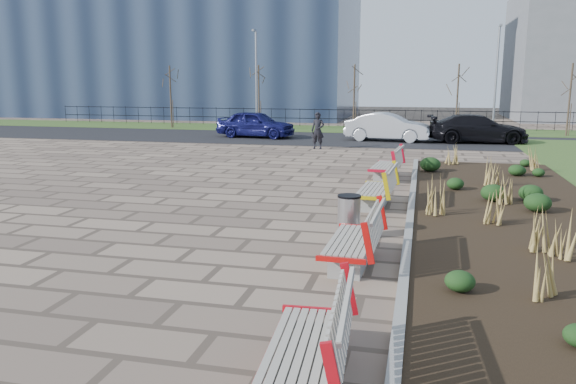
% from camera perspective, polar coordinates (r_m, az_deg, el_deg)
% --- Properties ---
extents(ground, '(120.00, 120.00, 0.00)m').
position_cam_1_polar(ground, '(9.39, -13.42, -8.50)').
color(ground, '#846E5A').
rests_on(ground, ground).
extents(planting_bed, '(4.50, 18.00, 0.10)m').
position_cam_1_polar(planting_bed, '(13.39, 22.35, -2.86)').
color(planting_bed, black).
rests_on(planting_bed, ground).
extents(planting_curb, '(0.16, 18.00, 0.15)m').
position_cam_1_polar(planting_curb, '(13.21, 12.33, -2.33)').
color(planting_curb, gray).
rests_on(planting_curb, ground).
extents(grass_verge_far, '(80.00, 5.00, 0.04)m').
position_cam_1_polar(grass_verge_far, '(36.22, 6.93, 6.32)').
color(grass_verge_far, '#33511E').
rests_on(grass_verge_far, ground).
extents(road, '(80.00, 7.00, 0.02)m').
position_cam_1_polar(road, '(30.29, 5.62, 5.36)').
color(road, black).
rests_on(road, ground).
extents(bench_a, '(1.03, 2.15, 1.00)m').
position_cam_1_polar(bench_a, '(5.92, 1.46, -15.09)').
color(bench_a, red).
rests_on(bench_a, ground).
extents(bench_b, '(0.97, 2.13, 1.00)m').
position_cam_1_polar(bench_b, '(9.65, 6.45, -4.59)').
color(bench_b, red).
rests_on(bench_b, ground).
extents(bench_c, '(1.02, 2.15, 1.00)m').
position_cam_1_polar(bench_c, '(14.22, 8.80, 0.52)').
color(bench_c, '#D4B60B').
rests_on(bench_c, ground).
extents(bench_d, '(1.07, 2.17, 1.00)m').
position_cam_1_polar(bench_d, '(18.23, 9.87, 2.85)').
color(bench_d, red).
rests_on(bench_d, ground).
extents(litter_bin, '(0.46, 0.46, 0.86)m').
position_cam_1_polar(litter_bin, '(11.32, 6.20, -2.56)').
color(litter_bin, '#B2B2B7').
rests_on(litter_bin, ground).
extents(pedestrian, '(0.65, 0.46, 1.69)m').
position_cam_1_polar(pedestrian, '(25.94, 3.04, 6.25)').
color(pedestrian, black).
rests_on(pedestrian, ground).
extents(car_blue, '(4.46, 2.23, 1.46)m').
position_cam_1_polar(car_blue, '(31.05, -3.29, 6.91)').
color(car_blue, '#131455').
rests_on(car_blue, road).
extents(car_silver, '(4.50, 1.99, 1.44)m').
position_cam_1_polar(car_silver, '(29.64, 10.12, 6.52)').
color(car_silver, '#B7BAC0').
rests_on(car_silver, road).
extents(car_black, '(5.04, 2.47, 1.41)m').
position_cam_1_polar(car_black, '(29.90, 18.70, 6.12)').
color(car_black, black).
rests_on(car_black, road).
extents(tree_a, '(1.40, 1.40, 4.00)m').
position_cam_1_polar(tree_a, '(37.95, -11.83, 9.44)').
color(tree_a, '#4C3D2D').
rests_on(tree_a, grass_verge_far).
extents(tree_b, '(1.40, 1.40, 4.00)m').
position_cam_1_polar(tree_b, '(35.82, -2.98, 9.57)').
color(tree_b, '#4C3D2D').
rests_on(tree_b, grass_verge_far).
extents(tree_c, '(1.40, 1.40, 4.00)m').
position_cam_1_polar(tree_c, '(34.61, 6.72, 9.44)').
color(tree_c, '#4C3D2D').
rests_on(tree_c, grass_verge_far).
extents(tree_d, '(1.40, 1.40, 4.00)m').
position_cam_1_polar(tree_d, '(34.42, 16.82, 9.03)').
color(tree_d, '#4C3D2D').
rests_on(tree_d, grass_verge_far).
extents(tree_e, '(1.40, 1.40, 4.00)m').
position_cam_1_polar(tree_e, '(35.26, 26.69, 8.36)').
color(tree_e, '#4C3D2D').
rests_on(tree_e, grass_verge_far).
extents(lamp_west, '(0.24, 0.60, 6.00)m').
position_cam_1_polar(lamp_west, '(35.32, -3.23, 11.16)').
color(lamp_west, gray).
rests_on(lamp_west, grass_verge_far).
extents(lamp_east, '(0.24, 0.60, 6.00)m').
position_cam_1_polar(lamp_east, '(34.07, 20.37, 10.48)').
color(lamp_east, gray).
rests_on(lamp_east, grass_verge_far).
extents(railing_fence, '(44.00, 0.10, 1.20)m').
position_cam_1_polar(railing_fence, '(37.65, 7.22, 7.44)').
color(railing_fence, black).
rests_on(railing_fence, grass_verge_far).
extents(building_glass, '(40.00, 14.00, 15.00)m').
position_cam_1_polar(building_glass, '(54.67, -15.71, 15.50)').
color(building_glass, '#192338').
rests_on(building_glass, ground).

